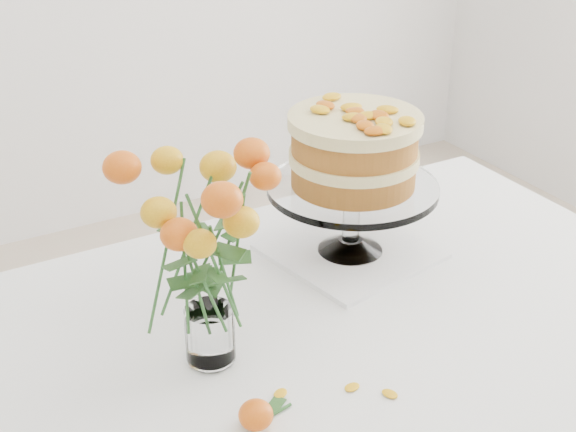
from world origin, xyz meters
name	(u,v)px	position (x,y,z in m)	size (l,w,h in m)	color
table	(314,376)	(0.00, 0.00, 0.67)	(1.43, 0.93, 0.76)	tan
napkin	(350,251)	(0.20, 0.20, 0.76)	(0.28, 0.28, 0.01)	white
cake_stand	(354,158)	(0.20, 0.20, 0.96)	(0.32, 0.32, 0.29)	white
rose_vase	(205,234)	(-0.17, 0.02, 0.98)	(0.30, 0.30, 0.38)	white
loose_rose_far	(256,415)	(-0.18, -0.14, 0.78)	(0.09, 0.05, 0.04)	#E3540B
stray_petal_a	(280,394)	(-0.12, -0.10, 0.76)	(0.03, 0.02, 0.00)	#F7AF0F
stray_petal_b	(352,387)	(-0.02, -0.14, 0.76)	(0.03, 0.02, 0.00)	#F7AF0F
stray_petal_c	(390,394)	(0.02, -0.18, 0.76)	(0.03, 0.02, 0.00)	#F7AF0F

